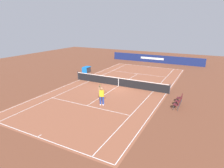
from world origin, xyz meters
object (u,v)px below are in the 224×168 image
spectator_chair_1 (179,101)px  spectator_chair_2 (177,104)px  spectator_chair_0 (180,97)px  tennis_ball (97,78)px  equipment_cart_tarped (87,70)px  tennis_net (119,82)px  tennis_player_near (102,95)px

spectator_chair_1 → spectator_chair_2: size_ratio=1.00×
spectator_chair_0 → spectator_chair_2: (1.67, 0.00, 0.00)m
tennis_ball → equipment_cart_tarped: (-2.18, -3.18, 0.40)m
tennis_net → spectator_chair_1: tennis_net is taller
tennis_ball → equipment_cart_tarped: equipment_cart_tarped is taller
spectator_chair_0 → equipment_cart_tarped: bearing=-111.5°
tennis_net → spectator_chair_2: (3.61, 7.14, 0.03)m
spectator_chair_0 → spectator_chair_1: bearing=0.0°
equipment_cart_tarped → spectator_chair_2: bearing=62.9°
tennis_net → tennis_ball: size_ratio=177.27×
equipment_cart_tarped → tennis_net: bearing=62.6°
tennis_player_near → equipment_cart_tarped: tennis_player_near is taller
spectator_chair_1 → equipment_cart_tarped: 15.51m
tennis_net → tennis_ball: (-1.45, -3.81, -0.46)m
tennis_player_near → spectator_chair_2: size_ratio=1.93×
tennis_net → tennis_ball: bearing=-110.9°
tennis_net → tennis_ball: 4.10m
tennis_player_near → tennis_ball: bearing=-145.5°
tennis_player_near → spectator_chair_0: tennis_player_near is taller
tennis_ball → spectator_chair_0: (3.39, 10.95, 0.49)m
tennis_player_near → equipment_cart_tarped: 12.27m
spectator_chair_1 → spectator_chair_2: bearing=0.0°
tennis_player_near → spectator_chair_1: (-2.85, 6.09, -0.41)m
spectator_chair_0 → spectator_chair_1: (0.84, 0.00, 0.00)m
spectator_chair_2 → equipment_cart_tarped: bearing=-117.1°
tennis_player_near → equipment_cart_tarped: size_ratio=1.36×
tennis_net → equipment_cart_tarped: tennis_net is taller
tennis_net → tennis_player_near: 5.73m
tennis_player_near → spectator_chair_0: bearing=121.2°
tennis_net → spectator_chair_2: bearing=63.2°
tennis_player_near → equipment_cart_tarped: bearing=-139.0°
tennis_net → tennis_ball: tennis_net is taller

